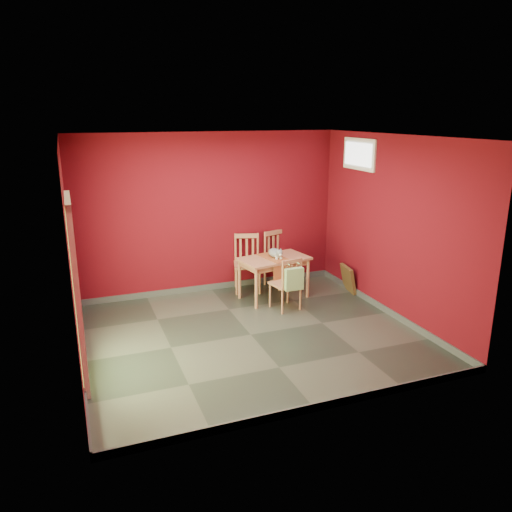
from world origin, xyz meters
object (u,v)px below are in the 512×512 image
object	(u,v)px
dining_table	(274,263)
chair_far_right	(279,258)
chair_near	(287,283)
tote_bag	(294,279)
chair_far_left	(247,262)
cat	(275,251)
picture_frame	(348,279)

from	to	relation	value
dining_table	chair_far_right	world-z (taller)	chair_far_right
chair_near	tote_bag	size ratio (longest dim) A/B	2.08
chair_far_left	cat	bearing A→B (deg)	-59.29
picture_frame	tote_bag	bearing A→B (deg)	-156.10
chair_far_left	chair_near	xyz separation A→B (m)	(0.26, -1.08, -0.06)
dining_table	chair_far_right	distance (m)	0.68
tote_bag	cat	distance (m)	0.81
picture_frame	chair_far_right	bearing A→B (deg)	142.48
chair_far_left	cat	size ratio (longest dim) A/B	2.46
chair_far_left	chair_far_right	distance (m)	0.62
chair_far_right	tote_bag	distance (m)	1.38
chair_far_right	cat	size ratio (longest dim) A/B	2.46
chair_far_left	tote_bag	distance (m)	1.32
tote_bag	chair_far_right	bearing A→B (deg)	76.28
tote_bag	chair_near	bearing A→B (deg)	96.67
dining_table	cat	xyz separation A→B (m)	(0.03, 0.02, 0.19)
chair_far_left	cat	world-z (taller)	chair_far_left
chair_near	picture_frame	distance (m)	1.40
picture_frame	cat	bearing A→B (deg)	171.36
chair_far_right	cat	xyz separation A→B (m)	(-0.31, -0.56, 0.30)
tote_bag	picture_frame	distance (m)	1.47
dining_table	cat	size ratio (longest dim) A/B	3.05
dining_table	chair_far_right	xyz separation A→B (m)	(0.34, 0.58, -0.11)
dining_table	chair_far_left	bearing A→B (deg)	117.16
dining_table	tote_bag	bearing A→B (deg)	-88.95
cat	picture_frame	bearing A→B (deg)	-34.17
chair_far_left	picture_frame	bearing A→B (deg)	-23.91
chair_far_left	tote_bag	size ratio (longest dim) A/B	2.37
dining_table	picture_frame	xyz separation A→B (m)	(1.32, -0.17, -0.38)
chair_far_right	tote_bag	world-z (taller)	chair_far_right
chair_far_right	cat	distance (m)	0.70
tote_bag	cat	xyz separation A→B (m)	(0.02, 0.78, 0.23)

